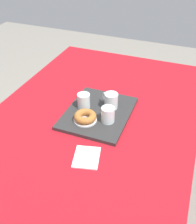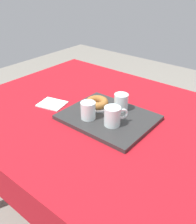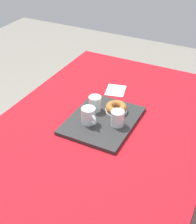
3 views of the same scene
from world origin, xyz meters
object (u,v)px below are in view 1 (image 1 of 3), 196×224
dining_table (96,124)px  paper_napkin (87,157)px  tea_mug_left (111,101)px  water_glass_near (108,115)px  donut_plate_left (85,120)px  sugar_donut_left (85,116)px  serving_tray (98,113)px  water_glass_far (84,101)px

dining_table → paper_napkin: (-0.33, -0.09, 0.08)m
dining_table → tea_mug_left: bearing=-53.6°
water_glass_near → tea_mug_left: bearing=12.2°
dining_table → donut_plate_left: (-0.11, 0.01, 0.10)m
donut_plate_left → sugar_donut_left: 0.02m
tea_mug_left → donut_plate_left: bearing=152.3°
serving_tray → paper_napkin: bearing=-167.9°
water_glass_near → paper_napkin: (-0.26, 0.01, -0.05)m
dining_table → water_glass_far: water_glass_far is taller
serving_tray → donut_plate_left: 0.10m
dining_table → water_glass_far: size_ratio=19.04×
tea_mug_left → water_glass_far: size_ratio=1.27×
dining_table → donut_plate_left: 0.15m
dining_table → paper_napkin: 0.35m
water_glass_near → donut_plate_left: water_glass_near is taller
tea_mug_left → water_glass_near: size_ratio=1.27×
paper_napkin → tea_mug_left: bearing=2.9°
tea_mug_left → sugar_donut_left: size_ratio=0.90×
dining_table → water_glass_near: bearing=-126.2°
tea_mug_left → sugar_donut_left: 0.18m
water_glass_far → donut_plate_left: bearing=-153.0°
tea_mug_left → paper_napkin: (-0.38, -0.02, -0.06)m
tea_mug_left → water_glass_near: (-0.12, -0.03, -0.00)m
water_glass_far → paper_napkin: size_ratio=0.60×
water_glass_near → water_glass_far: 0.18m
water_glass_far → dining_table: bearing=-90.3°
water_glass_near → water_glass_far: (0.07, 0.16, 0.00)m
tea_mug_left → water_glass_near: tea_mug_left is taller
serving_tray → water_glass_near: 0.10m
water_glass_near → paper_napkin: bearing=178.5°
dining_table → donut_plate_left: bearing=172.5°
tea_mug_left → water_glass_near: bearing=-167.8°
tea_mug_left → donut_plate_left: (-0.16, 0.08, -0.04)m
water_glass_near → sugar_donut_left: (-0.04, 0.11, -0.01)m
water_glass_near → water_glass_far: bearing=66.9°
paper_napkin → serving_tray: bearing=12.1°
water_glass_far → donut_plate_left: (-0.11, -0.05, -0.03)m
water_glass_far → sugar_donut_left: size_ratio=0.71×
serving_tray → sugar_donut_left: 0.11m
dining_table → sugar_donut_left: 0.16m
dining_table → serving_tray: 0.09m
serving_tray → water_glass_near: bearing=-128.2°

